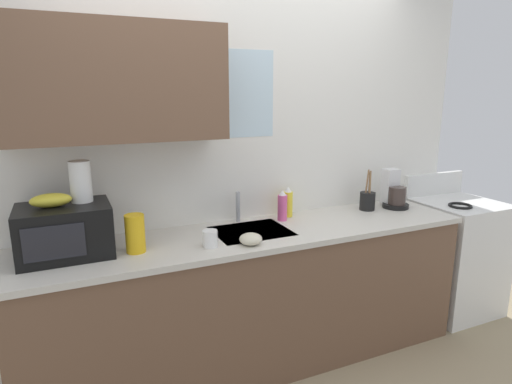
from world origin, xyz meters
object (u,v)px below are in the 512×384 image
Objects in this scene: dish_soap_bottle_yellow at (288,203)px; small_bowl at (251,239)px; banana_bunch at (51,200)px; microwave at (65,231)px; stove_range at (454,255)px; mug_white at (210,239)px; coffee_maker at (394,193)px; cereal_canister at (135,233)px; paper_towel_roll at (81,181)px; utensil_crock at (367,200)px; dish_soap_bottle_pink at (282,206)px.

dish_soap_bottle_yellow reaches higher than small_bowl.
microwave is at bearing -1.80° from banana_bunch.
dish_soap_bottle_yellow is at bearing 171.70° from stove_range.
small_bowl is at bearing -15.26° from mug_white.
coffee_maker is 1.54m from mug_white.
stove_range is 5.21× the size of cereal_canister.
microwave is at bearing 163.87° from cereal_canister.
microwave is at bearing 165.51° from mug_white.
coffee_maker reaches higher than stove_range.
cereal_canister is (0.34, -0.10, -0.03)m from microwave.
paper_towel_roll is 0.97m from small_bowl.
stove_range is 2.35× the size of microwave.
banana_bunch is 0.18m from paper_towel_roll.
utensil_crock is at bearing 2.03° from microwave.
utensil_crock is (1.28, 0.26, 0.02)m from mug_white.
utensil_crock is at bearing 1.94° from banana_bunch.
dish_soap_bottle_pink reaches higher than stove_range.
banana_bunch reaches higher than coffee_maker.
stove_range is at bearing 3.92° from mug_white.
dish_soap_bottle_yellow reaches higher than mug_white.
dish_soap_bottle_yellow is 1.60× the size of small_bowl.
banana_bunch is 2.11× the size of mug_white.
stove_range is at bearing -10.25° from coffee_maker.
microwave is 1.42m from dish_soap_bottle_yellow.
banana_bunch is at bearing -176.13° from dish_soap_bottle_pink.
dish_soap_bottle_pink is 1.00× the size of dish_soap_bottle_yellow.
microwave is 2.22× the size of cereal_canister.
coffee_maker is at bearing -6.93° from dish_soap_bottle_yellow.
cereal_canister is at bearing -166.31° from dish_soap_bottle_yellow.
dish_soap_bottle_yellow is at bearing 40.45° from dish_soap_bottle_pink.
dish_soap_bottle_pink and dish_soap_bottle_yellow have the same top height.
coffee_maker is at bearing 9.31° from mug_white.
paper_towel_roll is 0.79× the size of coffee_maker.
coffee_maker is at bearing -2.19° from dish_soap_bottle_pink.
cereal_canister is 1.68m from utensil_crock.
paper_towel_roll reaches higher than utensil_crock.
microwave is 0.18m from banana_bunch.
banana_bunch is (-0.05, 0.00, 0.17)m from microwave.
dish_soap_bottle_yellow is 0.76m from mug_white.
utensil_crock is (2.06, 0.07, -0.23)m from banana_bunch.
utensil_crock is (2.01, 0.07, -0.06)m from microwave.
dish_soap_bottle_yellow is at bearing 6.55° from microwave.
banana_bunch is 0.96× the size of dish_soap_bottle_yellow.
small_bowl is (1.00, -0.25, -0.27)m from banana_bunch.
mug_white is (-1.51, -0.25, -0.06)m from coffee_maker.
mug_white is (0.63, -0.24, -0.33)m from paper_towel_roll.
small_bowl is (-1.29, -0.31, -0.07)m from coffee_maker.
coffee_maker reaches higher than dish_soap_bottle_pink.
mug_white is (0.73, -0.19, -0.09)m from microwave.
coffee_maker is 2.95× the size of mug_white.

